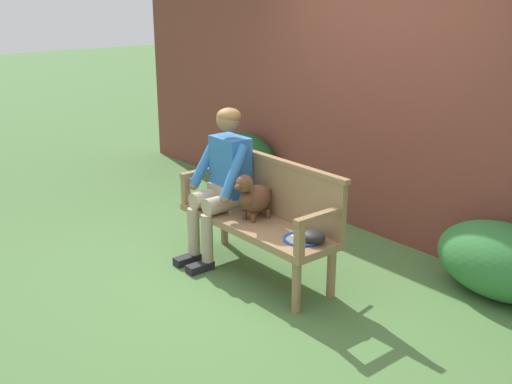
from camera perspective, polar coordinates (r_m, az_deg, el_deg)
name	(u,v)px	position (r m, az deg, el deg)	size (l,w,h in m)	color
ground_plane	(256,273)	(5.27, 0.00, -7.51)	(40.00, 40.00, 0.00)	#4C753D
brick_garden_fence	(388,97)	(5.97, 12.15, 8.58)	(8.00, 0.30, 2.65)	brown
hedge_bush_mid_right	(245,164)	(7.13, -1.02, 2.60)	(0.90, 0.59, 0.72)	#194C1E
hedge_bush_mid_left	(501,261)	(5.15, 21.76, -5.94)	(1.06, 0.68, 0.59)	#337538
garden_bench	(256,228)	(5.10, 0.00, -3.37)	(1.55, 0.49, 0.48)	#93704C
bench_backrest	(276,186)	(5.13, 1.85, 0.52)	(1.59, 0.06, 0.50)	#93704C
bench_armrest_left_end	(196,179)	(5.52, -5.54, 1.19)	(0.06, 0.49, 0.28)	#93704C
bench_armrest_right_end	(311,226)	(4.44, 5.16, -3.14)	(0.06, 0.49, 0.28)	#93704C
person_seated	(223,178)	(5.31, -3.07, 1.30)	(0.56, 0.64, 1.35)	black
dog_on_bench	(253,196)	(5.04, -0.26, -0.40)	(0.21, 0.41, 0.40)	brown
tennis_racket	(304,238)	(4.73, 4.49, -4.24)	(0.33, 0.58, 0.03)	blue
baseball_glove	(312,237)	(4.66, 5.24, -4.15)	(0.22, 0.17, 0.09)	black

